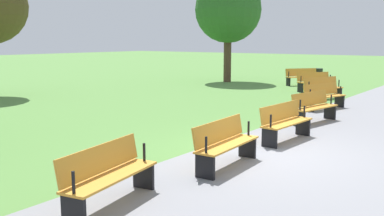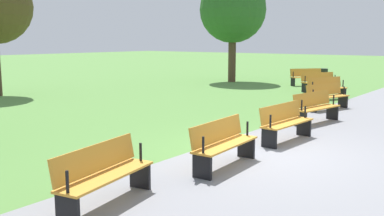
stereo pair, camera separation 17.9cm
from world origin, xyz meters
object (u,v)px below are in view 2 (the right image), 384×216
at_px(bench_7, 104,173).
at_px(tree_1, 233,10).
at_px(bench_0, 307,77).
at_px(bench_4, 315,107).
at_px(bench_2, 326,88).
at_px(bench_1, 319,81).
at_px(trash_bin, 323,76).
at_px(bench_5, 285,122).
at_px(bench_6, 223,143).
at_px(bench_3, 327,96).

bearing_deg(bench_7, tree_1, -163.62).
bearing_deg(bench_0, bench_4, 62.47).
bearing_deg(bench_2, bench_0, -124.51).
distance_m(bench_1, trash_bin, 3.93).
distance_m(bench_5, bench_6, 2.68).
bearing_deg(bench_3, tree_1, -111.53).
relative_size(bench_2, bench_5, 1.01).
xyz_separation_m(bench_2, bench_4, (5.11, 1.59, 0.00)).
bearing_deg(bench_4, bench_0, -145.35).
relative_size(tree_1, trash_bin, 7.18).
bearing_deg(bench_1, trash_bin, -130.39).
distance_m(bench_5, trash_bin, 14.57).
bearing_deg(bench_4, bench_1, -148.82).
distance_m(bench_1, bench_5, 10.64).
relative_size(bench_3, bench_6, 1.02).
height_order(bench_4, bench_7, same).
height_order(bench_2, bench_4, same).
height_order(bench_1, bench_4, same).
xyz_separation_m(bench_0, bench_2, (4.58, 2.77, 0.00)).
relative_size(bench_1, bench_6, 0.98).
bearing_deg(bench_7, bench_6, 162.65).
height_order(bench_7, tree_1, tree_1).
relative_size(bench_4, bench_6, 1.02).
distance_m(bench_3, bench_4, 2.68).
distance_m(bench_6, trash_bin, 17.15).
distance_m(bench_1, bench_7, 15.76).
xyz_separation_m(bench_2, bench_7, (13.13, 1.59, 0.00)).
xyz_separation_m(bench_4, bench_5, (2.67, 0.32, 0.00)).
xyz_separation_m(bench_2, bench_5, (7.78, 1.92, 0.00)).
xyz_separation_m(bench_1, bench_2, (2.37, 1.25, 0.00)).
bearing_deg(bench_4, bench_2, -152.28).
bearing_deg(bench_5, tree_1, -139.16).
relative_size(bench_1, bench_7, 0.96).
height_order(bench_2, trash_bin, bench_2).
bearing_deg(bench_2, bench_1, -127.98).
xyz_separation_m(bench_3, trash_bin, (-8.62, -3.43, -0.06)).
bearing_deg(bench_1, tree_1, -73.83).
relative_size(bench_1, bench_2, 0.97).
bearing_deg(bench_0, bench_2, 69.40).
height_order(bench_1, trash_bin, bench_1).
distance_m(bench_2, bench_3, 2.68).
xyz_separation_m(bench_1, bench_5, (10.15, 3.16, 0.00)).
xyz_separation_m(bench_5, bench_6, (2.68, -0.00, 0.00)).
bearing_deg(bench_7, bench_0, -176.61).
distance_m(bench_4, tree_1, 13.01).
relative_size(bench_0, bench_6, 0.94).
xyz_separation_m(bench_3, bench_5, (5.27, 0.96, 0.00)).
bearing_deg(trash_bin, bench_5, 17.56).
bearing_deg(bench_3, bench_4, 31.22).
height_order(bench_5, bench_7, same).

